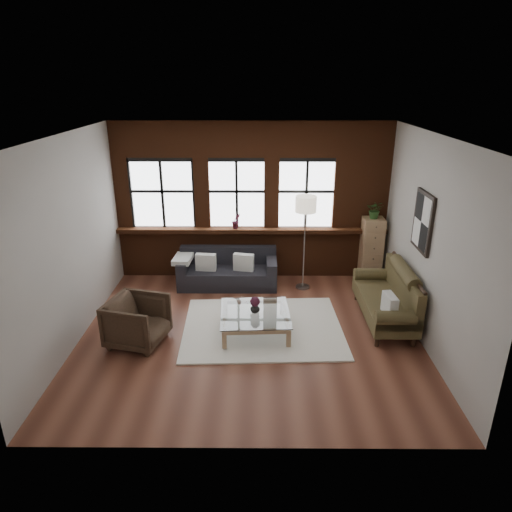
{
  "coord_description": "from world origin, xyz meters",
  "views": [
    {
      "loc": [
        0.15,
        -6.55,
        3.96
      ],
      "look_at": [
        0.1,
        0.6,
        1.15
      ],
      "focal_mm": 32.0,
      "sensor_mm": 36.0,
      "label": 1
    }
  ],
  "objects_px": {
    "dark_sofa": "(228,269)",
    "vase": "(255,308)",
    "vintage_settee": "(385,295)",
    "drawer_chest": "(371,250)",
    "armchair": "(137,321)",
    "floor_lamp": "(304,240)",
    "coffee_table": "(255,322)"
  },
  "relations": [
    {
      "from": "vintage_settee",
      "to": "vase",
      "type": "height_order",
      "value": "vintage_settee"
    },
    {
      "from": "dark_sofa",
      "to": "vintage_settee",
      "type": "relative_size",
      "value": 1.05
    },
    {
      "from": "vase",
      "to": "floor_lamp",
      "type": "distance_m",
      "value": 2.05
    },
    {
      "from": "coffee_table",
      "to": "vase",
      "type": "bearing_deg",
      "value": 180.0
    },
    {
      "from": "vase",
      "to": "floor_lamp",
      "type": "height_order",
      "value": "floor_lamp"
    },
    {
      "from": "vase",
      "to": "floor_lamp",
      "type": "bearing_deg",
      "value": 61.34
    },
    {
      "from": "coffee_table",
      "to": "vase",
      "type": "xyz_separation_m",
      "value": [
        -0.0,
        0.0,
        0.27
      ]
    },
    {
      "from": "vintage_settee",
      "to": "dark_sofa",
      "type": "bearing_deg",
      "value": 152.59
    },
    {
      "from": "armchair",
      "to": "vase",
      "type": "height_order",
      "value": "armchair"
    },
    {
      "from": "dark_sofa",
      "to": "vase",
      "type": "height_order",
      "value": "dark_sofa"
    },
    {
      "from": "vintage_settee",
      "to": "drawer_chest",
      "type": "height_order",
      "value": "drawer_chest"
    },
    {
      "from": "vase",
      "to": "drawer_chest",
      "type": "relative_size",
      "value": 0.12
    },
    {
      "from": "armchair",
      "to": "drawer_chest",
      "type": "xyz_separation_m",
      "value": [
        4.21,
        2.46,
        0.29
      ]
    },
    {
      "from": "vintage_settee",
      "to": "drawer_chest",
      "type": "distance_m",
      "value": 1.74
    },
    {
      "from": "coffee_table",
      "to": "drawer_chest",
      "type": "xyz_separation_m",
      "value": [
        2.36,
        2.11,
        0.49
      ]
    },
    {
      "from": "dark_sofa",
      "to": "drawer_chest",
      "type": "xyz_separation_m",
      "value": [
        2.93,
        0.28,
        0.31
      ]
    },
    {
      "from": "vintage_settee",
      "to": "drawer_chest",
      "type": "xyz_separation_m",
      "value": [
        0.15,
        1.72,
        0.17
      ]
    },
    {
      "from": "vintage_settee",
      "to": "coffee_table",
      "type": "bearing_deg",
      "value": -169.93
    },
    {
      "from": "coffee_table",
      "to": "vintage_settee",
      "type": "bearing_deg",
      "value": 10.07
    },
    {
      "from": "vase",
      "to": "drawer_chest",
      "type": "bearing_deg",
      "value": 41.87
    },
    {
      "from": "armchair",
      "to": "floor_lamp",
      "type": "distance_m",
      "value": 3.54
    },
    {
      "from": "dark_sofa",
      "to": "armchair",
      "type": "xyz_separation_m",
      "value": [
        -1.28,
        -2.18,
        0.03
      ]
    },
    {
      "from": "dark_sofa",
      "to": "drawer_chest",
      "type": "relative_size",
      "value": 1.47
    },
    {
      "from": "coffee_table",
      "to": "drawer_chest",
      "type": "distance_m",
      "value": 3.21
    },
    {
      "from": "dark_sofa",
      "to": "armchair",
      "type": "height_order",
      "value": "armchair"
    },
    {
      "from": "dark_sofa",
      "to": "drawer_chest",
      "type": "distance_m",
      "value": 2.96
    },
    {
      "from": "vintage_settee",
      "to": "coffee_table",
      "type": "height_order",
      "value": "vintage_settee"
    },
    {
      "from": "vintage_settee",
      "to": "floor_lamp",
      "type": "bearing_deg",
      "value": 133.47
    },
    {
      "from": "drawer_chest",
      "to": "floor_lamp",
      "type": "xyz_separation_m",
      "value": [
        -1.41,
        -0.38,
        0.35
      ]
    },
    {
      "from": "coffee_table",
      "to": "dark_sofa",
      "type": "bearing_deg",
      "value": 107.26
    },
    {
      "from": "vintage_settee",
      "to": "floor_lamp",
      "type": "relative_size",
      "value": 0.92
    },
    {
      "from": "vintage_settee",
      "to": "vase",
      "type": "xyz_separation_m",
      "value": [
        -2.21,
        -0.39,
        -0.05
      ]
    }
  ]
}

